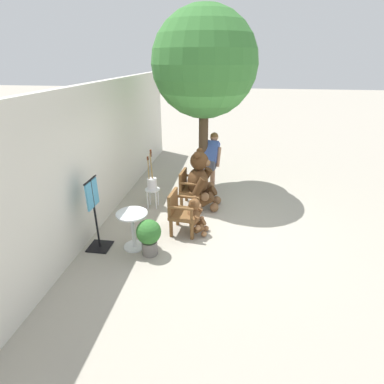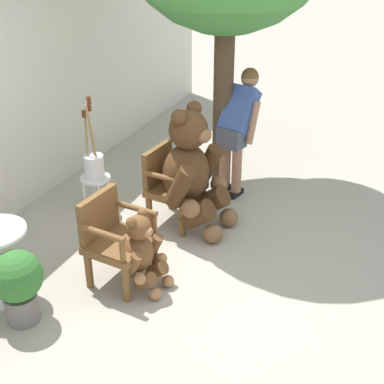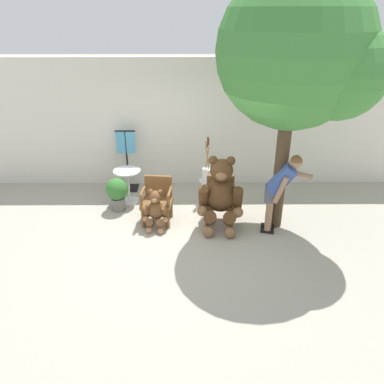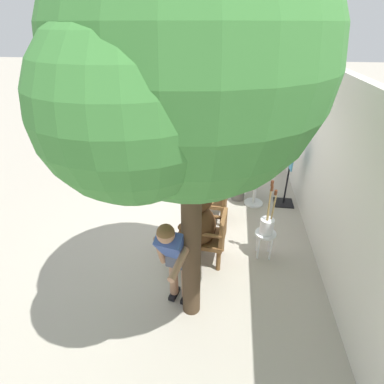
# 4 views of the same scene
# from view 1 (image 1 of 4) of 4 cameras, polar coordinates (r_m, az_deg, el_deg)

# --- Properties ---
(ground_plane) EXTENTS (60.00, 60.00, 0.00)m
(ground_plane) POSITION_cam_1_polar(r_m,az_deg,el_deg) (6.59, 4.13, -5.17)
(ground_plane) COLOR #A8A091
(back_wall) EXTENTS (10.00, 0.16, 2.80)m
(back_wall) POSITION_cam_1_polar(r_m,az_deg,el_deg) (6.61, -16.87, 7.12)
(back_wall) COLOR silver
(back_wall) RESTS_ON ground
(wooden_chair_left) EXTENTS (0.61, 0.57, 0.86)m
(wooden_chair_left) POSITION_cam_1_polar(r_m,az_deg,el_deg) (5.93, -2.06, -3.65)
(wooden_chair_left) COLOR brown
(wooden_chair_left) RESTS_ON ground
(wooden_chair_right) EXTENTS (0.61, 0.57, 0.86)m
(wooden_chair_right) POSITION_cam_1_polar(r_m,az_deg,el_deg) (6.97, -0.39, 0.86)
(wooden_chair_right) COLOR brown
(wooden_chair_right) RESTS_ON ground
(teddy_bear_large) EXTENTS (0.83, 0.81, 1.38)m
(teddy_bear_large) POSITION_cam_1_polar(r_m,az_deg,el_deg) (6.85, 1.71, 2.35)
(teddy_bear_large) COLOR #4C3019
(teddy_bear_large) RESTS_ON ground
(teddy_bear_small) EXTENTS (0.47, 0.46, 0.78)m
(teddy_bear_small) POSITION_cam_1_polar(r_m,az_deg,el_deg) (5.92, 0.64, -4.58)
(teddy_bear_small) COLOR brown
(teddy_bear_small) RESTS_ON ground
(person_visitor) EXTENTS (0.87, 0.48, 1.49)m
(person_visitor) POSITION_cam_1_polar(r_m,az_deg,el_deg) (7.71, 3.68, 6.58)
(person_visitor) COLOR black
(person_visitor) RESTS_ON ground
(white_stool) EXTENTS (0.34, 0.34, 0.46)m
(white_stool) POSITION_cam_1_polar(r_m,az_deg,el_deg) (7.01, -7.53, -0.20)
(white_stool) COLOR silver
(white_stool) RESTS_ON ground
(brush_bucket) EXTENTS (0.22, 0.22, 0.94)m
(brush_bucket) POSITION_cam_1_polar(r_m,az_deg,el_deg) (6.90, -7.66, 1.94)
(brush_bucket) COLOR white
(brush_bucket) RESTS_ON white_stool
(round_side_table) EXTENTS (0.56, 0.56, 0.72)m
(round_side_table) POSITION_cam_1_polar(r_m,az_deg,el_deg) (5.55, -11.20, -6.41)
(round_side_table) COLOR silver
(round_side_table) RESTS_ON ground
(patio_tree) EXTENTS (2.54, 2.42, 4.31)m
(patio_tree) POSITION_cam_1_polar(r_m,az_deg,el_deg) (7.50, 3.02, 22.78)
(patio_tree) COLOR #473523
(patio_tree) RESTS_ON ground
(potted_plant) EXTENTS (0.44, 0.44, 0.68)m
(potted_plant) POSITION_cam_1_polar(r_m,az_deg,el_deg) (5.35, -8.22, -8.09)
(potted_plant) COLOR slate
(potted_plant) RESTS_ON ground
(clothing_display_stand) EXTENTS (0.44, 0.40, 1.36)m
(clothing_display_stand) POSITION_cam_1_polar(r_m,az_deg,el_deg) (5.58, -18.01, -3.82)
(clothing_display_stand) COLOR black
(clothing_display_stand) RESTS_ON ground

